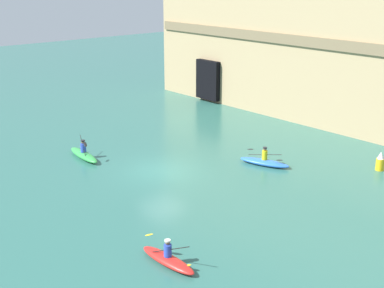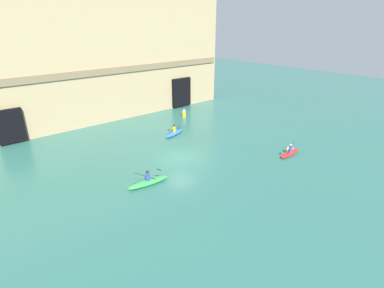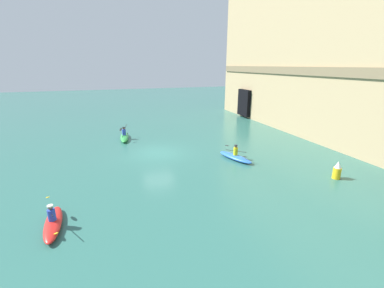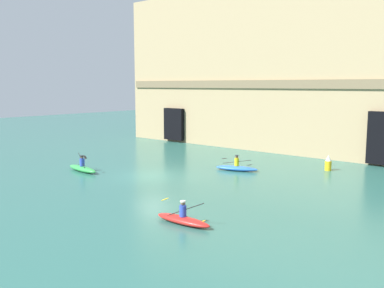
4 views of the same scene
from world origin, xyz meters
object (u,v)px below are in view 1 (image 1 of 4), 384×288
kayak_blue (264,162)px  kayak_red (168,259)px  marker_buoy (380,162)px  kayak_green (84,154)px

kayak_blue → kayak_red: bearing=94.9°
marker_buoy → kayak_blue: bearing=-138.3°
kayak_green → kayak_blue: bearing=47.6°
kayak_blue → kayak_green: bearing=23.3°
kayak_green → kayak_red: bearing=-11.3°
kayak_blue → marker_buoy: 6.79m
kayak_red → kayak_green: kayak_green is taller
kayak_red → kayak_blue: size_ratio=0.92×
kayak_green → marker_buoy: 18.11m
kayak_red → marker_buoy: size_ratio=2.61×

